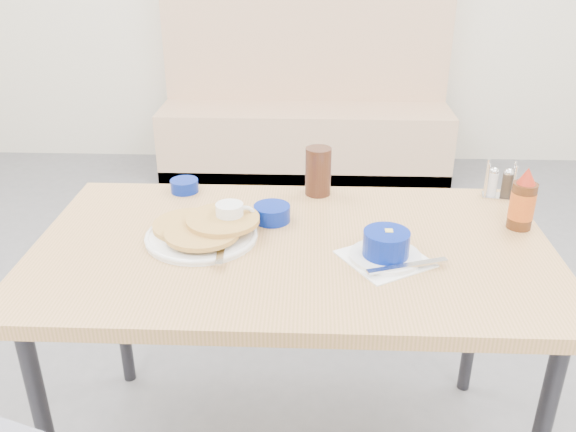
{
  "coord_description": "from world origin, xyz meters",
  "views": [
    {
      "loc": [
        0.05,
        -1.2,
        1.54
      ],
      "look_at": [
        -0.01,
        0.3,
        0.82
      ],
      "focal_mm": 38.0,
      "sensor_mm": 36.0,
      "label": 1
    }
  ],
  "objects_px": {
    "amber_tumbler": "(318,171)",
    "syrup_bottle": "(523,202)",
    "coffee_mug": "(231,218)",
    "booth_bench": "(305,119)",
    "pancake_plate": "(203,231)",
    "butter_bowl": "(272,213)",
    "grits_setting": "(386,248)",
    "creamer_bowl": "(184,186)",
    "condiment_caddy": "(499,185)",
    "dining_table": "(293,263)"
  },
  "relations": [
    {
      "from": "booth_bench",
      "to": "amber_tumbler",
      "type": "distance_m",
      "value": 2.25
    },
    {
      "from": "butter_bowl",
      "to": "amber_tumbler",
      "type": "xyz_separation_m",
      "value": [
        0.13,
        0.2,
        0.05
      ]
    },
    {
      "from": "creamer_bowl",
      "to": "butter_bowl",
      "type": "relative_size",
      "value": 0.84
    },
    {
      "from": "pancake_plate",
      "to": "butter_bowl",
      "type": "height_order",
      "value": "pancake_plate"
    },
    {
      "from": "dining_table",
      "to": "amber_tumbler",
      "type": "relative_size",
      "value": 9.12
    },
    {
      "from": "dining_table",
      "to": "creamer_bowl",
      "type": "height_order",
      "value": "creamer_bowl"
    },
    {
      "from": "booth_bench",
      "to": "butter_bowl",
      "type": "bearing_deg",
      "value": -91.55
    },
    {
      "from": "syrup_bottle",
      "to": "grits_setting",
      "type": "bearing_deg",
      "value": -153.22
    },
    {
      "from": "pancake_plate",
      "to": "booth_bench",
      "type": "bearing_deg",
      "value": 84.4
    },
    {
      "from": "grits_setting",
      "to": "butter_bowl",
      "type": "xyz_separation_m",
      "value": [
        -0.31,
        0.22,
        -0.01
      ]
    },
    {
      "from": "coffee_mug",
      "to": "grits_setting",
      "type": "distance_m",
      "value": 0.44
    },
    {
      "from": "booth_bench",
      "to": "creamer_bowl",
      "type": "bearing_deg",
      "value": -99.33
    },
    {
      "from": "coffee_mug",
      "to": "syrup_bottle",
      "type": "relative_size",
      "value": 0.6
    },
    {
      "from": "dining_table",
      "to": "condiment_caddy",
      "type": "relative_size",
      "value": 12.25
    },
    {
      "from": "condiment_caddy",
      "to": "creamer_bowl",
      "type": "bearing_deg",
      "value": -168.66
    },
    {
      "from": "coffee_mug",
      "to": "pancake_plate",
      "type": "bearing_deg",
      "value": -152.35
    },
    {
      "from": "grits_setting",
      "to": "butter_bowl",
      "type": "relative_size",
      "value": 2.71
    },
    {
      "from": "grits_setting",
      "to": "creamer_bowl",
      "type": "distance_m",
      "value": 0.73
    },
    {
      "from": "syrup_bottle",
      "to": "dining_table",
      "type": "bearing_deg",
      "value": -169.16
    },
    {
      "from": "dining_table",
      "to": "coffee_mug",
      "type": "xyz_separation_m",
      "value": [
        -0.17,
        0.06,
        0.11
      ]
    },
    {
      "from": "grits_setting",
      "to": "creamer_bowl",
      "type": "xyz_separation_m",
      "value": [
        -0.6,
        0.42,
        -0.02
      ]
    },
    {
      "from": "pancake_plate",
      "to": "coffee_mug",
      "type": "bearing_deg",
      "value": 27.65
    },
    {
      "from": "grits_setting",
      "to": "booth_bench",
      "type": "bearing_deg",
      "value": 95.28
    },
    {
      "from": "pancake_plate",
      "to": "butter_bowl",
      "type": "relative_size",
      "value": 3.05
    },
    {
      "from": "pancake_plate",
      "to": "coffee_mug",
      "type": "distance_m",
      "value": 0.09
    },
    {
      "from": "booth_bench",
      "to": "pancake_plate",
      "type": "relative_size",
      "value": 5.86
    },
    {
      "from": "pancake_plate",
      "to": "butter_bowl",
      "type": "xyz_separation_m",
      "value": [
        0.18,
        0.12,
        0.0
      ]
    },
    {
      "from": "butter_bowl",
      "to": "pancake_plate",
      "type": "bearing_deg",
      "value": -147.53
    },
    {
      "from": "pancake_plate",
      "to": "grits_setting",
      "type": "relative_size",
      "value": 1.13
    },
    {
      "from": "amber_tumbler",
      "to": "syrup_bottle",
      "type": "height_order",
      "value": "syrup_bottle"
    },
    {
      "from": "pancake_plate",
      "to": "creamer_bowl",
      "type": "xyz_separation_m",
      "value": [
        -0.11,
        0.32,
        -0.0
      ]
    },
    {
      "from": "amber_tumbler",
      "to": "condiment_caddy",
      "type": "relative_size",
      "value": 1.34
    },
    {
      "from": "coffee_mug",
      "to": "creamer_bowl",
      "type": "xyz_separation_m",
      "value": [
        -0.19,
        0.28,
        -0.02
      ]
    },
    {
      "from": "pancake_plate",
      "to": "condiment_caddy",
      "type": "bearing_deg",
      "value": 19.72
    },
    {
      "from": "syrup_bottle",
      "to": "condiment_caddy",
      "type": "bearing_deg",
      "value": 90.0
    },
    {
      "from": "condiment_caddy",
      "to": "coffee_mug",
      "type": "bearing_deg",
      "value": -149.7
    },
    {
      "from": "grits_setting",
      "to": "amber_tumbler",
      "type": "height_order",
      "value": "amber_tumbler"
    },
    {
      "from": "grits_setting",
      "to": "condiment_caddy",
      "type": "bearing_deg",
      "value": 46.41
    },
    {
      "from": "condiment_caddy",
      "to": "syrup_bottle",
      "type": "height_order",
      "value": "syrup_bottle"
    },
    {
      "from": "dining_table",
      "to": "amber_tumbler",
      "type": "height_order",
      "value": "amber_tumbler"
    },
    {
      "from": "dining_table",
      "to": "condiment_caddy",
      "type": "bearing_deg",
      "value": 27.98
    },
    {
      "from": "grits_setting",
      "to": "butter_bowl",
      "type": "bearing_deg",
      "value": 144.8
    },
    {
      "from": "creamer_bowl",
      "to": "condiment_caddy",
      "type": "relative_size",
      "value": 0.78
    },
    {
      "from": "dining_table",
      "to": "pancake_plate",
      "type": "xyz_separation_m",
      "value": [
        -0.25,
        0.02,
        0.08
      ]
    },
    {
      "from": "creamer_bowl",
      "to": "amber_tumbler",
      "type": "distance_m",
      "value": 0.43
    },
    {
      "from": "coffee_mug",
      "to": "amber_tumbler",
      "type": "distance_m",
      "value": 0.37
    },
    {
      "from": "coffee_mug",
      "to": "grits_setting",
      "type": "xyz_separation_m",
      "value": [
        0.41,
        -0.14,
        -0.01
      ]
    },
    {
      "from": "coffee_mug",
      "to": "syrup_bottle",
      "type": "height_order",
      "value": "syrup_bottle"
    },
    {
      "from": "dining_table",
      "to": "butter_bowl",
      "type": "xyz_separation_m",
      "value": [
        -0.06,
        0.14,
        0.09
      ]
    },
    {
      "from": "coffee_mug",
      "to": "condiment_caddy",
      "type": "relative_size",
      "value": 0.96
    }
  ]
}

